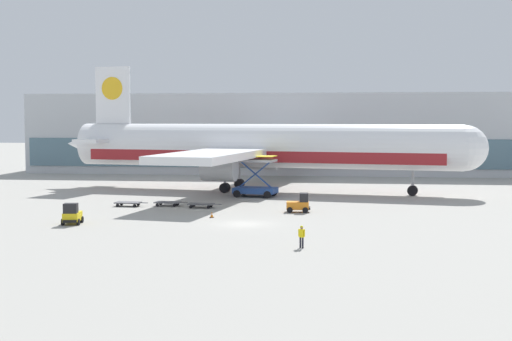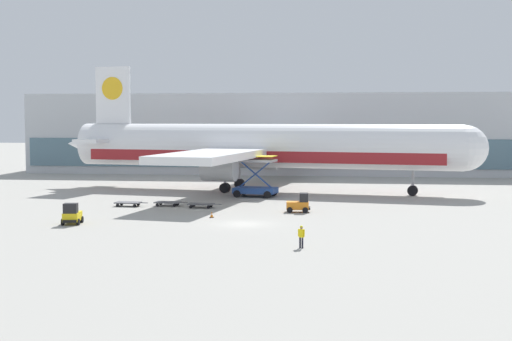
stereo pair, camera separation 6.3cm
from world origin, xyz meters
The scene contains 11 objects.
ground_plane centered at (0.00, 0.00, 0.00)m, with size 400.00×400.00×0.00m, color #9E9B93.
terminal_building centered at (-1.68, 63.88, 6.99)m, with size 90.00×18.20×14.00m.
airplane_main centered at (-2.48, 29.68, 5.84)m, with size 57.78×48.66×17.00m.
scissor_lift_loader centered at (-1.77, 23.00, 1.97)m, with size 5.61×4.07×5.11m.
baggage_tug_foreground centered at (4.57, 9.04, 0.88)m, with size 2.53×1.75×2.00m.
baggage_tug_mid centered at (-15.80, -1.98, 0.88)m, with size 1.97×2.64×2.00m.
baggage_dolly_lead centered at (-14.64, 11.61, 0.39)m, with size 3.73×1.60×0.48m.
baggage_dolly_second centered at (-10.34, 12.37, 0.39)m, with size 3.73×1.60×0.48m.
baggage_dolly_third centered at (-6.31, 11.27, 0.39)m, with size 3.73×1.60×0.48m.
ground_crew_near centered at (6.00, -11.53, 1.02)m, with size 0.52×0.35×1.74m.
traffic_cone_near centered at (-3.75, 3.88, 0.29)m, with size 0.40×0.40×0.60m.
Camera 2 is at (9.11, -64.75, 9.85)m, focal length 50.00 mm.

